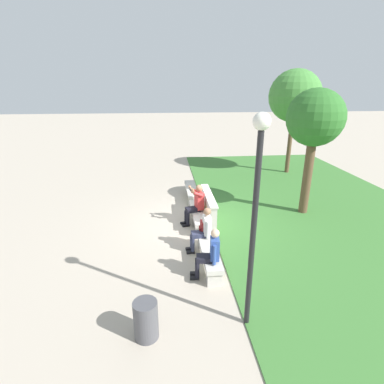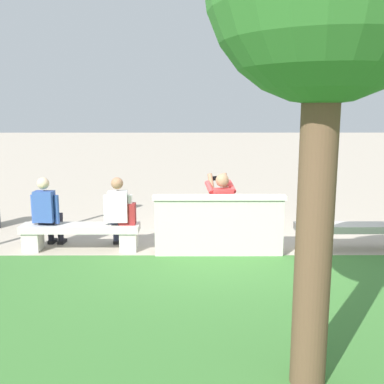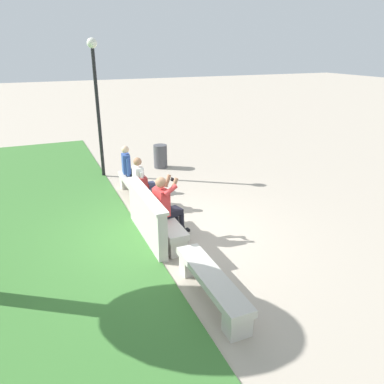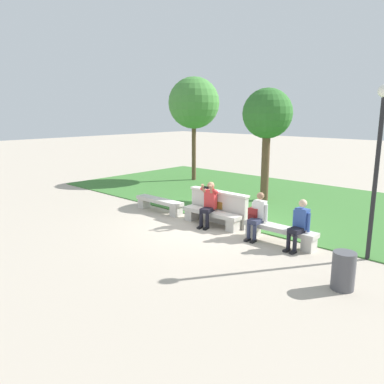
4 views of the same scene
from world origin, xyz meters
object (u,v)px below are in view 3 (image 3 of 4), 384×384
(trash_bin, at_px, (160,156))
(lamp_post, at_px, (96,90))
(person_photographer, at_px, (166,203))
(person_companion, at_px, (130,167))
(bench_main, at_px, (212,283))
(person_distant, at_px, (143,180))
(bench_near, at_px, (163,222))
(bench_mid, at_px, (134,186))
(backpack, at_px, (143,184))

(trash_bin, height_order, lamp_post, lamp_post)
(lamp_post, bearing_deg, person_photographer, -173.64)
(person_photographer, xyz_separation_m, trash_bin, (4.57, -1.39, -0.36))
(person_photographer, bearing_deg, person_companion, 0.17)
(lamp_post, bearing_deg, bench_main, -176.43)
(person_distant, bearing_deg, bench_near, 177.74)
(bench_near, xyz_separation_m, lamp_post, (4.39, 0.42, 2.27))
(person_distant, bearing_deg, bench_mid, 5.88)
(person_companion, bearing_deg, bench_mid, 173.28)
(bench_near, height_order, person_distant, person_distant)
(bench_main, distance_m, lamp_post, 7.09)
(person_companion, distance_m, trash_bin, 2.19)
(person_distant, bearing_deg, lamp_post, 10.13)
(bench_mid, bearing_deg, backpack, -178.30)
(bench_near, relative_size, person_photographer, 1.51)
(person_companion, bearing_deg, person_distant, -179.99)
(bench_main, distance_m, backpack, 3.86)
(person_distant, bearing_deg, trash_bin, -26.14)
(trash_bin, relative_size, lamp_post, 0.19)
(bench_mid, height_order, person_photographer, person_photographer)
(bench_near, relative_size, backpack, 4.65)
(bench_mid, distance_m, person_photographer, 2.40)
(bench_near, bearing_deg, bench_mid, 0.00)
(trash_bin, bearing_deg, person_companion, 139.69)
(person_photographer, bearing_deg, bench_main, 178.12)
(bench_main, relative_size, person_distant, 1.58)
(person_distant, bearing_deg, person_photographer, -179.71)
(backpack, bearing_deg, person_photographer, -178.12)
(person_distant, distance_m, lamp_post, 3.34)
(person_distant, height_order, person_companion, same)
(backpack, bearing_deg, person_companion, -1.79)
(backpack, bearing_deg, bench_main, 179.65)
(bench_mid, height_order, backpack, backpack)
(person_distant, height_order, lamp_post, lamp_post)
(bench_near, distance_m, trash_bin, 4.77)
(bench_mid, bearing_deg, person_photographer, -178.18)
(bench_near, relative_size, person_distant, 1.58)
(bench_main, bearing_deg, person_distant, -0.95)
(person_photographer, bearing_deg, backpack, 1.88)
(bench_mid, distance_m, person_distant, 0.75)
(backpack, height_order, trash_bin, backpack)
(bench_mid, bearing_deg, trash_bin, -33.56)
(bench_main, bearing_deg, bench_near, 0.00)
(person_photographer, xyz_separation_m, person_distant, (1.72, 0.01, -0.06))
(bench_near, distance_m, person_distant, 1.72)
(bench_mid, height_order, lamp_post, lamp_post)
(person_photographer, height_order, trash_bin, person_photographer)
(bench_main, relative_size, lamp_post, 0.51)
(bench_near, relative_size, person_companion, 1.58)
(person_distant, height_order, backpack, person_distant)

